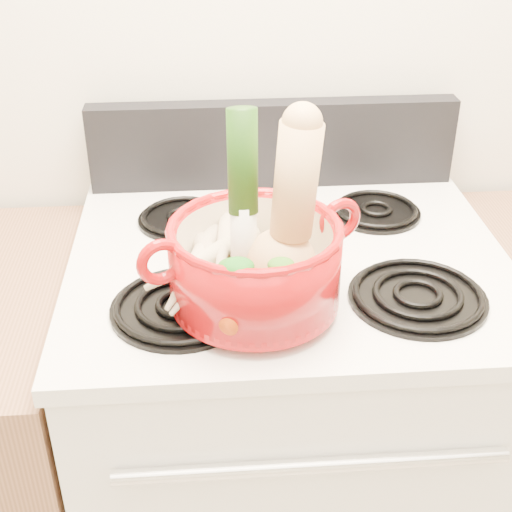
{
  "coord_description": "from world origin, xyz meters",
  "views": [
    {
      "loc": [
        -0.14,
        0.31,
        1.6
      ],
      "look_at": [
        -0.07,
        1.21,
        1.06
      ],
      "focal_mm": 50.0,
      "sensor_mm": 36.0,
      "label": 1
    }
  ],
  "objects": [
    {
      "name": "parsnip_4",
      "position": [
        -0.12,
        1.3,
        1.04
      ],
      "size": [
        0.14,
        0.19,
        0.06
      ],
      "primitive_type": "cone",
      "rotation": [
        1.66,
        0.0,
        -0.54
      ],
      "color": "beige",
      "rests_on": "dutch_oven"
    },
    {
      "name": "carrot_1",
      "position": [
        -0.1,
        1.2,
        1.02
      ],
      "size": [
        0.06,
        0.17,
        0.05
      ],
      "primitive_type": "cone",
      "rotation": [
        1.66,
        0.0,
        -0.12
      ],
      "color": "#BE5B09",
      "rests_on": "dutch_oven"
    },
    {
      "name": "stove_body",
      "position": [
        0.0,
        1.4,
        0.46
      ],
      "size": [
        0.76,
        0.65,
        0.92
      ],
      "primitive_type": "cube",
      "color": "white",
      "rests_on": "floor"
    },
    {
      "name": "leek",
      "position": [
        -0.09,
        1.25,
        1.14
      ],
      "size": [
        0.05,
        0.07,
        0.29
      ],
      "primitive_type": "cylinder",
      "rotation": [
        -0.07,
        0.0,
        0.03
      ],
      "color": "silver",
      "rests_on": "dutch_oven"
    },
    {
      "name": "pot_handle_left",
      "position": [
        -0.21,
        1.18,
        1.08
      ],
      "size": [
        0.07,
        0.04,
        0.07
      ],
      "primitive_type": "torus",
      "rotation": [
        1.57,
        0.0,
        0.37
      ],
      "color": "#970A0B",
      "rests_on": "dutch_oven"
    },
    {
      "name": "parsnip_3",
      "position": [
        -0.15,
        1.26,
        1.04
      ],
      "size": [
        0.2,
        0.14,
        0.06
      ],
      "primitive_type": "cone",
      "rotation": [
        1.66,
        0.0,
        -1.03
      ],
      "color": "beige",
      "rests_on": "dutch_oven"
    },
    {
      "name": "dutch_oven",
      "position": [
        -0.07,
        1.23,
        1.03
      ],
      "size": [
        0.34,
        0.34,
        0.13
      ],
      "primitive_type": "cylinder",
      "rotation": [
        0.0,
        0.0,
        0.37
      ],
      "color": "#970A0B",
      "rests_on": "burner_front_left"
    },
    {
      "name": "burner_front_right",
      "position": [
        0.19,
        1.24,
        0.96
      ],
      "size": [
        0.22,
        0.22,
        0.02
      ],
      "primitive_type": "cylinder",
      "color": "black",
      "rests_on": "cooktop"
    },
    {
      "name": "burner_back_left",
      "position": [
        -0.19,
        1.54,
        0.96
      ],
      "size": [
        0.17,
        0.17,
        0.02
      ],
      "primitive_type": "cylinder",
      "color": "black",
      "rests_on": "cooktop"
    },
    {
      "name": "burner_front_left",
      "position": [
        -0.19,
        1.24,
        0.96
      ],
      "size": [
        0.22,
        0.22,
        0.02
      ],
      "primitive_type": "cylinder",
      "color": "black",
      "rests_on": "cooktop"
    },
    {
      "name": "wall_back",
      "position": [
        0.0,
        1.75,
        1.3
      ],
      "size": [
        3.5,
        0.02,
        2.6
      ],
      "primitive_type": "cube",
      "color": "white",
      "rests_on": "floor"
    },
    {
      "name": "oven_handle",
      "position": [
        0.0,
        1.06,
        0.78
      ],
      "size": [
        0.6,
        0.02,
        0.02
      ],
      "primitive_type": "cylinder",
      "rotation": [
        0.0,
        1.57,
        0.0
      ],
      "color": "silver",
      "rests_on": "stove_body"
    },
    {
      "name": "parsnip_5",
      "position": [
        -0.12,
        1.28,
        1.04
      ],
      "size": [
        0.07,
        0.2,
        0.05
      ],
      "primitive_type": "cone",
      "rotation": [
        1.66,
        0.0,
        -0.15
      ],
      "color": "beige",
      "rests_on": "dutch_oven"
    },
    {
      "name": "squash",
      "position": [
        -0.03,
        1.23,
        1.13
      ],
      "size": [
        0.15,
        0.14,
        0.27
      ],
      "primitive_type": null,
      "rotation": [
        0.0,
        0.07,
        -0.23
      ],
      "color": "tan",
      "rests_on": "dutch_oven"
    },
    {
      "name": "control_backsplash",
      "position": [
        0.0,
        1.7,
        1.04
      ],
      "size": [
        0.76,
        0.05,
        0.18
      ],
      "primitive_type": "cube",
      "color": "black",
      "rests_on": "cooktop"
    },
    {
      "name": "parsnip_2",
      "position": [
        -0.13,
        1.26,
        1.03
      ],
      "size": [
        0.11,
        0.17,
        0.05
      ],
      "primitive_type": "cone",
      "rotation": [
        1.66,
        0.0,
        0.49
      ],
      "color": "beige",
      "rests_on": "dutch_oven"
    },
    {
      "name": "burner_back_right",
      "position": [
        0.19,
        1.54,
        0.96
      ],
      "size": [
        0.17,
        0.17,
        0.02
      ],
      "primitive_type": "cylinder",
      "color": "black",
      "rests_on": "cooktop"
    },
    {
      "name": "ginger",
      "position": [
        -0.06,
        1.3,
        1.02
      ],
      "size": [
        0.09,
        0.07,
        0.04
      ],
      "primitive_type": "ellipsoid",
      "rotation": [
        0.0,
        0.0,
        -0.23
      ],
      "color": "#CEBA7F",
      "rests_on": "dutch_oven"
    },
    {
      "name": "pot_handle_right",
      "position": [
        0.06,
        1.29,
        1.08
      ],
      "size": [
        0.07,
        0.04,
        0.07
      ],
      "primitive_type": "torus",
      "rotation": [
        1.57,
        0.0,
        0.37
      ],
      "color": "#970A0B",
      "rests_on": "dutch_oven"
    },
    {
      "name": "parsnip_1",
      "position": [
        -0.17,
        1.25,
        1.02
      ],
      "size": [
        0.11,
        0.19,
        0.06
      ],
      "primitive_type": "cone",
      "rotation": [
        1.66,
        0.0,
        -0.4
      ],
      "color": "beige",
      "rests_on": "dutch_oven"
    },
    {
      "name": "carrot_0",
      "position": [
        -0.09,
        1.18,
        1.01
      ],
      "size": [
        0.09,
        0.14,
        0.04
      ],
      "primitive_type": "cone",
      "rotation": [
        1.66,
        0.0,
        -0.45
      ],
      "color": "#C74209",
      "rests_on": "dutch_oven"
    },
    {
      "name": "carrot_2",
      "position": [
        -0.05,
        1.2,
        1.03
      ],
      "size": [
        0.03,
        0.16,
        0.04
      ],
      "primitive_type": "cone",
      "rotation": [
        1.66,
        0.0,
        0.03
      ],
      "color": "#CD540A",
      "rests_on": "dutch_oven"
    },
    {
      "name": "cooktop",
      "position": [
        0.0,
        1.4,
        0.93
      ],
      "size": [
        0.78,
        0.67,
        0.03
      ],
      "primitive_type": "cube",
      "color": "white",
      "rests_on": "stove_body"
    },
    {
      "name": "parsnip_0",
      "position": [
        -0.15,
        1.25,
        1.01
      ],
      "size": [
        0.14,
        0.19,
        0.05
      ],
      "primitive_type": "cone",
      "rotation": [
        1.66,
        0.0,
        -0.56
      ],
      "color": "beige",
      "rests_on": "dutch_oven"
    }
  ]
}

